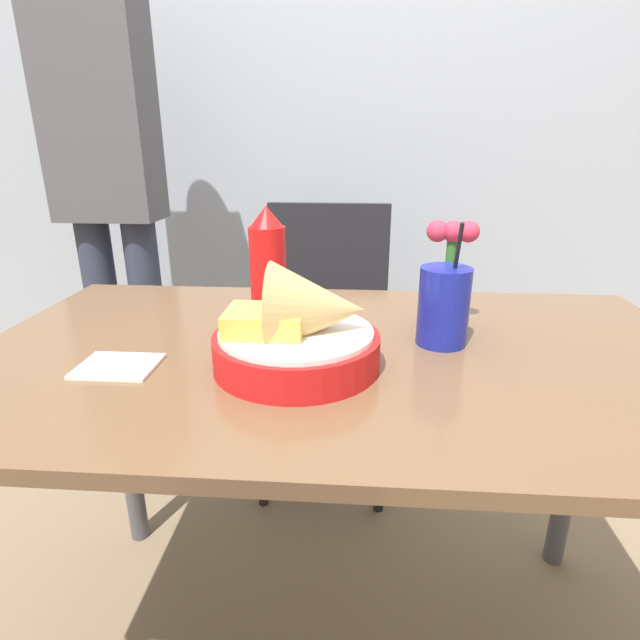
{
  "coord_description": "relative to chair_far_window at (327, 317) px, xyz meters",
  "views": [
    {
      "loc": [
        0.02,
        -0.8,
        1.08
      ],
      "look_at": [
        -0.03,
        -0.02,
        0.8
      ],
      "focal_mm": 28.0,
      "sensor_mm": 36.0,
      "label": 1
    }
  ],
  "objects": [
    {
      "name": "dining_table",
      "position": [
        0.07,
        -0.74,
        0.1
      ],
      "size": [
        1.28,
        0.74,
        0.74
      ],
      "color": "brown",
      "rests_on": "ground_plane"
    },
    {
      "name": "chair_far_window",
      "position": [
        0.0,
        0.0,
        0.0
      ],
      "size": [
        0.4,
        0.4,
        0.89
      ],
      "color": "black",
      "rests_on": "ground_plane"
    },
    {
      "name": "wall_window",
      "position": [
        0.07,
        0.55,
        0.77
      ],
      "size": [
        7.0,
        0.06,
        2.6
      ],
      "color": "#9EA8B7",
      "rests_on": "ground_plane"
    },
    {
      "name": "drink_cup",
      "position": [
        0.25,
        -0.71,
        0.27
      ],
      "size": [
        0.09,
        0.09,
        0.22
      ],
      "color": "#192399",
      "rests_on": "dining_table"
    },
    {
      "name": "food_basket",
      "position": [
        0.01,
        -0.82,
        0.26
      ],
      "size": [
        0.26,
        0.26,
        0.17
      ],
      "color": "red",
      "rests_on": "dining_table"
    },
    {
      "name": "ketchup_bottle",
      "position": [
        -0.08,
        -0.62,
        0.32
      ],
      "size": [
        0.07,
        0.07,
        0.23
      ],
      "color": "red",
      "rests_on": "dining_table"
    },
    {
      "name": "person_standing",
      "position": [
        -0.71,
        0.06,
        0.47
      ],
      "size": [
        0.32,
        0.19,
        1.72
      ],
      "color": "#2D3347",
      "rests_on": "ground_plane"
    },
    {
      "name": "flower_vase",
      "position": [
        0.27,
        -0.61,
        0.29
      ],
      "size": [
        0.1,
        0.08,
        0.2
      ],
      "color": "gray",
      "rests_on": "dining_table"
    },
    {
      "name": "napkin",
      "position": [
        -0.28,
        -0.85,
        0.21
      ],
      "size": [
        0.12,
        0.1,
        0.01
      ],
      "color": "white",
      "rests_on": "dining_table"
    }
  ]
}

